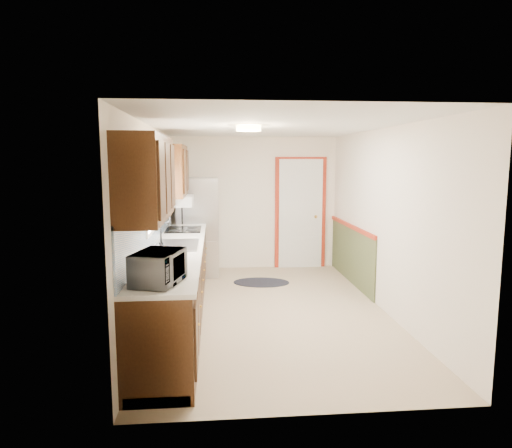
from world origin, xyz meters
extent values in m
cube|color=tan|center=(0.00, 0.00, 0.00)|extent=(3.20, 5.20, 0.12)
cube|color=white|center=(0.00, 0.00, 2.40)|extent=(3.20, 5.20, 0.12)
cube|color=white|center=(0.00, 2.50, 1.20)|extent=(3.20, 0.10, 2.40)
cube|color=white|center=(0.00, -2.50, 1.20)|extent=(3.20, 0.10, 2.40)
cube|color=white|center=(-1.50, 0.00, 1.20)|extent=(0.10, 5.20, 2.40)
cube|color=white|center=(1.50, 0.00, 1.20)|extent=(0.10, 5.20, 2.40)
cube|color=#321A0B|center=(-1.20, -0.30, 0.45)|extent=(0.60, 4.00, 0.90)
cube|color=white|center=(-1.19, -0.30, 0.92)|extent=(0.63, 4.00, 0.04)
cube|color=#558FD0|center=(-1.49, -0.30, 1.22)|extent=(0.02, 4.00, 0.55)
cube|color=#321A0B|center=(-1.32, -1.60, 1.83)|extent=(0.35, 1.40, 0.75)
cube|color=#321A0B|center=(-1.32, 1.10, 1.83)|extent=(0.35, 1.20, 0.75)
cube|color=white|center=(-1.49, -0.20, 1.62)|extent=(0.02, 1.00, 0.90)
cube|color=red|center=(-1.44, -0.20, 1.97)|extent=(0.05, 1.12, 0.24)
cube|color=#B7B7BC|center=(-1.19, -0.20, 0.95)|extent=(0.52, 0.82, 0.02)
cube|color=white|center=(-1.27, 1.15, 1.38)|extent=(0.45, 0.60, 0.15)
cube|color=maroon|center=(0.85, 2.47, 1.00)|extent=(0.94, 0.05, 2.08)
cube|color=white|center=(0.85, 2.44, 1.00)|extent=(0.80, 0.04, 2.00)
cube|color=#444D2B|center=(1.49, 1.35, 0.45)|extent=(0.02, 2.30, 0.90)
cube|color=maroon|center=(1.48, 1.35, 0.92)|extent=(0.04, 2.30, 0.06)
cylinder|color=#FFD88C|center=(-0.30, -0.20, 2.36)|extent=(0.30, 0.30, 0.06)
imported|color=white|center=(-1.20, -1.95, 1.11)|extent=(0.40, 0.56, 0.34)
cube|color=#B7B7BC|center=(-1.02, 2.05, 0.84)|extent=(0.72, 0.68, 1.68)
cylinder|color=black|center=(-1.25, 1.68, 0.76)|extent=(0.02, 0.02, 1.18)
ellipsoid|color=black|center=(0.02, 1.41, 0.01)|extent=(0.98, 0.70, 0.01)
cube|color=black|center=(-1.19, 1.06, 0.95)|extent=(0.52, 0.62, 0.02)
camera|label=1|loc=(-0.71, -5.78, 1.98)|focal=32.00mm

